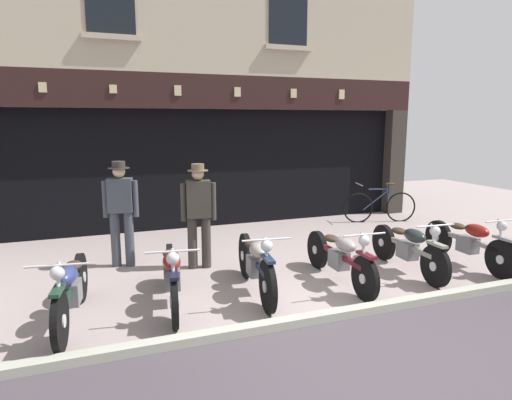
# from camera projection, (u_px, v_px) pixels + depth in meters

# --- Properties ---
(ground) EXTENTS (22.18, 22.00, 0.18)m
(ground) POSITION_uv_depth(u_px,v_px,m) (373.00, 370.00, 4.36)
(ground) COLOR gray
(shop_facade) EXTENTS (10.48, 4.42, 6.10)m
(shop_facade) POSITION_uv_depth(u_px,v_px,m) (190.00, 147.00, 11.44)
(shop_facade) COLOR black
(shop_facade) RESTS_ON ground
(motorcycle_far_left) EXTENTS (0.62, 1.98, 0.91)m
(motorcycle_far_left) POSITION_uv_depth(u_px,v_px,m) (71.00, 289.00, 5.21)
(motorcycle_far_left) COLOR black
(motorcycle_far_left) RESTS_ON ground
(motorcycle_left) EXTENTS (0.62, 1.96, 0.91)m
(motorcycle_left) POSITION_uv_depth(u_px,v_px,m) (172.00, 274.00, 5.72)
(motorcycle_left) COLOR black
(motorcycle_left) RESTS_ON ground
(motorcycle_center_left) EXTENTS (0.62, 1.99, 0.93)m
(motorcycle_center_left) POSITION_uv_depth(u_px,v_px,m) (256.00, 263.00, 6.13)
(motorcycle_center_left) COLOR black
(motorcycle_center_left) RESTS_ON ground
(motorcycle_center) EXTENTS (0.62, 2.03, 0.90)m
(motorcycle_center) POSITION_uv_depth(u_px,v_px,m) (340.00, 256.00, 6.52)
(motorcycle_center) COLOR black
(motorcycle_center) RESTS_ON ground
(motorcycle_center_right) EXTENTS (0.62, 1.95, 0.90)m
(motorcycle_center_right) POSITION_uv_depth(u_px,v_px,m) (409.00, 247.00, 6.98)
(motorcycle_center_right) COLOR black
(motorcycle_center_right) RESTS_ON ground
(motorcycle_right) EXTENTS (0.62, 1.98, 0.90)m
(motorcycle_right) POSITION_uv_depth(u_px,v_px,m) (469.00, 241.00, 7.31)
(motorcycle_right) COLOR black
(motorcycle_right) RESTS_ON ground
(salesman_left) EXTENTS (0.55, 0.33, 1.72)m
(salesman_left) POSITION_uv_depth(u_px,v_px,m) (121.00, 209.00, 7.20)
(salesman_left) COLOR #3D424C
(salesman_left) RESTS_ON ground
(shopkeeper_center) EXTENTS (0.55, 0.32, 1.68)m
(shopkeeper_center) POSITION_uv_depth(u_px,v_px,m) (199.00, 211.00, 7.12)
(shopkeeper_center) COLOR #38332D
(shopkeeper_center) RESTS_ON ground
(advert_board_near) EXTENTS (0.64, 0.03, 1.12)m
(advert_board_near) POSITION_uv_depth(u_px,v_px,m) (295.00, 154.00, 10.72)
(advert_board_near) COLOR silver
(advert_board_far) EXTENTS (0.80, 0.03, 1.00)m
(advert_board_far) POSITION_uv_depth(u_px,v_px,m) (329.00, 150.00, 11.04)
(advert_board_far) COLOR beige
(leaning_bicycle) EXTENTS (1.69, 0.63, 0.95)m
(leaning_bicycle) POSITION_uv_depth(u_px,v_px,m) (380.00, 206.00, 10.52)
(leaning_bicycle) COLOR black
(leaning_bicycle) RESTS_ON ground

